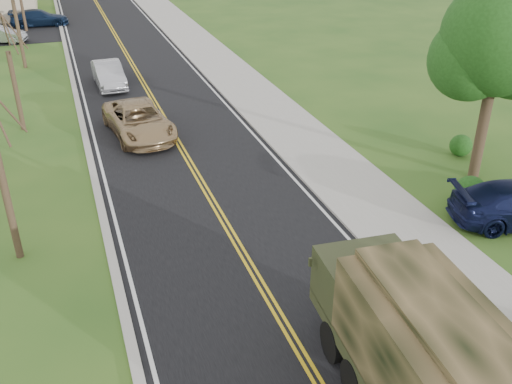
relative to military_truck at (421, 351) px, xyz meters
name	(u,v)px	position (x,y,z in m)	size (l,w,h in m)	color
road	(118,40)	(-1.58, 39.85, -1.98)	(8.00, 120.00, 0.01)	black
curb_right	(169,36)	(2.57, 39.85, -1.93)	(0.30, 120.00, 0.12)	#9E998E
sidewalk_right	(190,34)	(4.32, 39.85, -1.94)	(3.20, 120.00, 0.10)	#9E998E
curb_left	(65,44)	(-5.73, 39.85, -1.94)	(0.30, 120.00, 0.10)	#9E998E
leafy_tree	(499,46)	(9.42, 9.86, 3.51)	(4.83, 4.50, 8.10)	#38281C
bare_tree_a	(4,186)	(-8.59, 9.85, 0.64)	(1.93, 2.26, 6.08)	#38281C
bare_tree_b	(14,82)	(-8.59, 21.85, 0.49)	(1.83, 2.14, 5.73)	#38281C
bare_tree_c	(18,26)	(-8.59, 33.85, 0.79)	(2.04, 2.39, 6.42)	#38281C
bare_tree_d	(21,0)	(-8.59, 45.85, 0.56)	(1.88, 2.20, 5.91)	#38281C
military_truck	(421,351)	(0.00, 0.00, 0.00)	(2.93, 7.12, 3.47)	black
suv_champagne	(139,120)	(-3.14, 19.09, -1.21)	(2.59, 5.61, 1.56)	tan
sedan_silver	(109,75)	(-3.63, 27.66, -1.24)	(1.58, 4.54, 1.50)	#A9A9AE
lot_car_silver	(0,35)	(-10.44, 41.96, -1.33)	(1.38, 3.96, 1.30)	#B3B3B8
lot_car_navy	(39,18)	(-7.43, 47.62, -1.27)	(2.00, 4.92, 1.43)	#0E1C34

